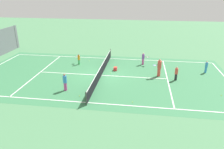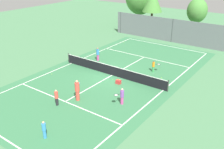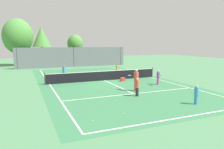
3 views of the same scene
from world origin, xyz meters
The scene contains 19 objects.
ground_plane centered at (0.00, 0.00, 0.00)m, with size 80.00×80.00×0.00m, color #4C8456.
court_surface centered at (0.00, 0.00, 0.00)m, with size 13.00×25.00×0.01m.
tennis_net centered at (0.00, 0.00, 0.51)m, with size 11.90×0.10×1.10m.
perimeter_fence centered at (0.00, 14.00, 1.60)m, with size 18.00×0.12×3.20m.
tree_0 centered at (-4.67, 16.82, 4.88)m, with size 3.00×3.00×6.59m.
tree_2 centered at (1.44, 19.01, 3.70)m, with size 2.89×2.99×5.47m.
player_0 centered at (2.89, 3.15, 0.62)m, with size 0.79×0.65×1.19m.
player_1 centered at (2.26, -10.40, 0.63)m, with size 0.26×0.26×1.24m.
player_2 centered at (0.63, -5.60, 0.91)m, with size 0.77×0.90×1.77m.
player_3 centered at (-0.13, -7.13, 0.68)m, with size 0.28×0.28×1.33m.
player_4 centered at (-3.70, 2.38, 0.77)m, with size 0.32×0.32×1.51m.
player_5 centered at (3.87, -4.05, 0.71)m, with size 0.58×0.86×1.37m.
ball_crate centered at (1.57, -1.19, 0.18)m, with size 0.44×0.34×0.43m.
tennis_ball_2 centered at (-4.97, -3.35, 0.03)m, with size 0.07×0.07×0.07m, color #CCE533.
tennis_ball_3 centered at (4.22, 2.29, 0.03)m, with size 0.07×0.07×0.07m, color #CCE533.
tennis_ball_4 centered at (1.65, -6.50, 0.03)m, with size 0.07×0.07×0.07m, color #CCE533.
tennis_ball_5 centered at (-4.59, 0.91, 0.03)m, with size 0.07×0.07×0.07m, color #CCE533.
tennis_ball_6 centered at (-5.24, 10.05, 0.03)m, with size 0.07×0.07×0.07m, color #CCE533.
tennis_ball_7 centered at (0.68, -0.81, 0.03)m, with size 0.07×0.07×0.07m, color #CCE533.
Camera 2 is at (13.50, -18.66, 10.31)m, focal length 41.10 mm.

